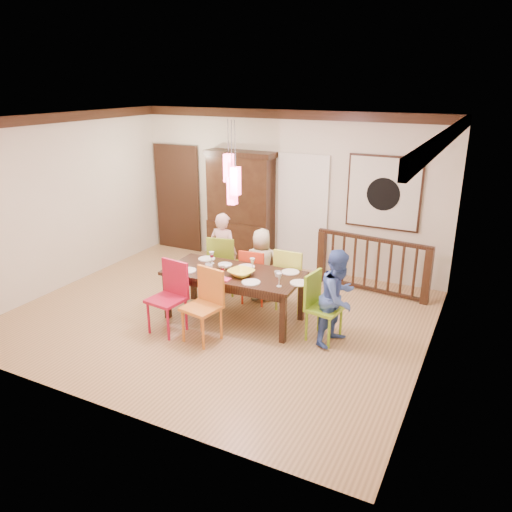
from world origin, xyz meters
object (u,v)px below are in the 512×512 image
at_px(dining_table, 234,277).
at_px(balustrade, 372,264).
at_px(person_far_left, 223,253).
at_px(china_hutch, 241,208).
at_px(chair_end_right, 325,303).
at_px(person_end_right, 338,298).
at_px(chair_far_left, 224,260).
at_px(person_far_mid, 262,265).

xyz_separation_m(dining_table, balustrade, (1.56, 1.92, -0.16)).
bearing_deg(person_far_left, china_hutch, -71.99).
distance_m(chair_end_right, person_end_right, 0.22).
height_order(chair_end_right, person_far_left, person_far_left).
relative_size(china_hutch, person_far_left, 1.59).
distance_m(chair_far_left, chair_end_right, 2.20).
bearing_deg(person_far_mid, chair_far_left, -19.47).
relative_size(chair_far_left, person_far_left, 0.74).
distance_m(chair_far_left, china_hutch, 1.61).
distance_m(china_hutch, person_far_left, 1.53).
relative_size(dining_table, person_far_mid, 1.73).
height_order(dining_table, balustrade, balustrade).
bearing_deg(person_far_mid, person_end_right, 131.23).
bearing_deg(chair_far_left, person_far_left, -58.31).
distance_m(chair_end_right, person_far_mid, 1.59).
bearing_deg(balustrade, person_far_mid, -138.51).
height_order(person_far_left, person_far_mid, person_far_left).
xyz_separation_m(person_far_mid, person_end_right, (1.54, -0.83, 0.07)).
xyz_separation_m(chair_far_left, person_far_mid, (0.68, 0.01, 0.02)).
distance_m(chair_end_right, person_far_left, 2.25).
bearing_deg(person_end_right, balustrade, 16.16).
distance_m(china_hutch, balustrade, 2.75).
distance_m(person_far_left, person_far_mid, 0.73).
distance_m(dining_table, chair_far_left, 1.03).
bearing_deg(person_far_left, chair_far_left, 135.56).
bearing_deg(china_hutch, person_far_left, -73.08).
bearing_deg(person_far_left, person_far_mid, 178.75).
bearing_deg(person_end_right, person_far_mid, 76.98).
height_order(chair_far_left, balustrade, chair_far_left).
bearing_deg(balustrade, chair_far_left, -147.66).
height_order(dining_table, person_end_right, person_end_right).
distance_m(chair_end_right, china_hutch, 3.43).
bearing_deg(person_far_mid, chair_end_right, 128.06).
relative_size(chair_end_right, china_hutch, 0.44).
xyz_separation_m(chair_far_left, chair_end_right, (2.04, -0.82, -0.03)).
bearing_deg(dining_table, chair_end_right, -2.69).
relative_size(chair_far_left, person_far_mid, 0.85).
relative_size(balustrade, person_far_left, 1.44).
distance_m(chair_far_left, person_far_left, 0.12).
bearing_deg(person_far_mid, person_far_left, -22.78).
xyz_separation_m(china_hutch, person_end_right, (2.69, -2.27, -0.42)).
bearing_deg(china_hutch, dining_table, -64.12).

